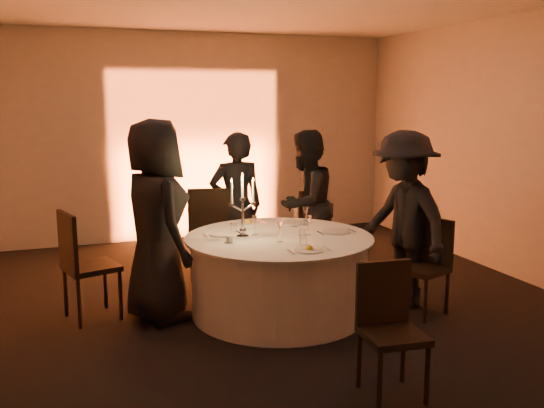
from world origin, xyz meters
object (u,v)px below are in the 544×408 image
object	(u,v)px
chair_left	(82,259)
candelabra	(243,215)
chair_front	(389,321)
guest_right	(403,220)
banquet_table	(279,275)
chair_right	(427,260)
guest_left	(156,221)
chair_back_left	(209,227)
guest_back_left	(236,206)
guest_back_right	(305,204)
chair_back_right	(304,225)
coffee_cup	(230,239)

from	to	relation	value
chair_left	candelabra	xyz separation A→B (m)	(1.45, -0.39, 0.39)
chair_front	guest_right	bearing A→B (deg)	60.57
banquet_table	chair_left	xyz separation A→B (m)	(-1.80, 0.46, 0.21)
chair_right	guest_left	size ratio (longest dim) A/B	0.49
chair_back_left	candelabra	xyz separation A→B (m)	(0.01, -1.29, 0.38)
chair_front	chair_left	bearing A→B (deg)	137.07
guest_back_left	guest_right	bearing A→B (deg)	134.01
guest_back_left	chair_left	bearing A→B (deg)	26.96
chair_back_left	chair_front	xyz separation A→B (m)	(0.53, -3.10, -0.08)
chair_front	guest_left	bearing A→B (deg)	128.27
guest_back_left	guest_back_right	bearing A→B (deg)	169.15
chair_left	guest_left	size ratio (longest dim) A/B	0.55
banquet_table	guest_right	size ratio (longest dim) A/B	1.02
chair_back_right	guest_left	xyz separation A→B (m)	(-1.90, -0.96, 0.37)
chair_left	candelabra	distance (m)	1.56
guest_right	coffee_cup	size ratio (longest dim) A/B	16.04
guest_right	chair_right	bearing A→B (deg)	15.76
banquet_table	chair_back_left	distance (m)	1.42
chair_back_left	coffee_cup	xyz separation A→B (m)	(-0.16, -1.44, 0.19)
chair_right	guest_back_right	distance (m)	1.69
candelabra	chair_back_left	bearing A→B (deg)	90.43
chair_right	candelabra	size ratio (longest dim) A/B	1.49
chair_front	guest_right	world-z (taller)	guest_right
chair_left	guest_back_right	bearing A→B (deg)	-92.05
chair_back_right	guest_back_left	bearing A→B (deg)	-32.18
guest_back_right	coffee_cup	xyz separation A→B (m)	(-1.24, -1.16, -0.06)
chair_back_left	chair_back_right	world-z (taller)	chair_back_left
chair_right	candelabra	bearing A→B (deg)	-127.42
banquet_table	guest_back_right	bearing A→B (deg)	55.96
chair_back_right	coffee_cup	distance (m)	1.84
banquet_table	chair_back_right	size ratio (longest dim) A/B	1.77
chair_back_left	candelabra	bearing A→B (deg)	103.33
chair_left	guest_back_left	world-z (taller)	guest_back_left
chair_back_right	candelabra	xyz separation A→B (m)	(-1.11, -1.15, 0.41)
guest_back_left	guest_back_right	world-z (taller)	guest_back_right
chair_back_left	guest_right	xyz separation A→B (m)	(1.60, -1.55, 0.27)
guest_right	chair_back_left	bearing A→B (deg)	-143.01
guest_left	guest_back_left	distance (m)	1.47
banquet_table	candelabra	bearing A→B (deg)	168.70
chair_back_left	guest_left	distance (m)	1.38
guest_right	guest_left	bearing A→B (deg)	-109.76
chair_left	chair_back_left	size ratio (longest dim) A/B	0.98
banquet_table	guest_right	xyz separation A→B (m)	(1.25, -0.19, 0.50)
guest_back_right	chair_left	bearing A→B (deg)	-20.27
chair_back_right	guest_right	xyz separation A→B (m)	(0.48, -1.41, 0.31)
chair_back_left	guest_back_left	bearing A→B (deg)	175.15
chair_back_left	chair_front	size ratio (longest dim) A/B	1.14
chair_right	guest_back_left	bearing A→B (deg)	-160.87
chair_left	coffee_cup	bearing A→B (deg)	-128.65
chair_right	guest_back_left	distance (m)	2.25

